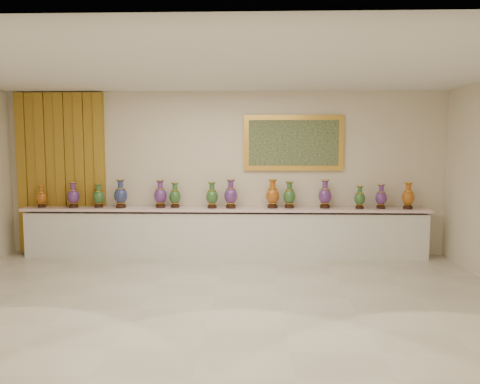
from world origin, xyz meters
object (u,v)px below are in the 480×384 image
at_px(counter, 225,233).
at_px(vase_1, 73,196).
at_px(vase_2, 99,197).
at_px(vase_0, 42,197).

bearing_deg(counter, vase_1, -178.80).
bearing_deg(vase_2, vase_1, -175.29).
height_order(counter, vase_0, vase_0).
xyz_separation_m(vase_1, vase_2, (0.45, 0.04, -0.01)).
distance_m(vase_0, vase_1, 0.59).
height_order(vase_1, vase_2, vase_1).
relative_size(vase_0, vase_1, 0.87).
bearing_deg(counter, vase_0, -179.27).
bearing_deg(vase_1, counter, 1.20).
xyz_separation_m(vase_0, vase_2, (1.04, 0.02, 0.01)).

